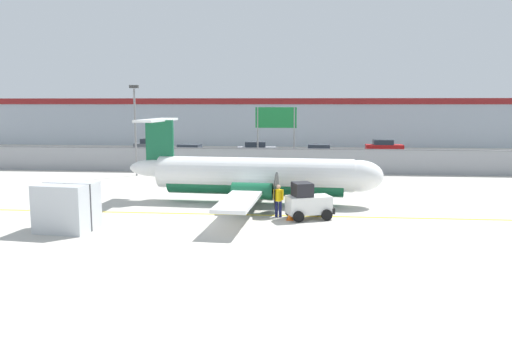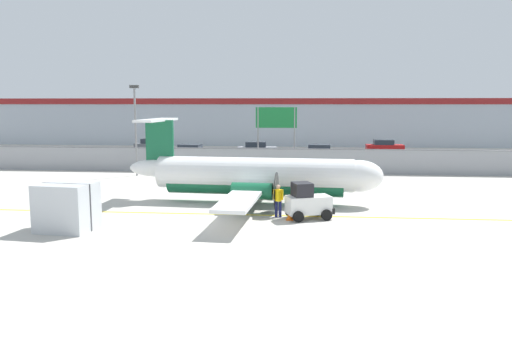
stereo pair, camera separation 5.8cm
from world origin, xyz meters
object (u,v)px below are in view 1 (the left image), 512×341
object	(u,v)px
commuter_airplane	(259,176)
parked_car_4	(384,147)
traffic_cone_far_left	(290,214)
parked_car_1	(189,152)
apron_light_pole	(135,123)
parked_car_2	(256,149)
parked_car_3	(320,152)
ground_crew_worker	(278,199)
cargo_container	(67,207)
traffic_cone_far_right	(240,201)
highway_sign	(276,123)
traffic_cone_near_right	(303,201)
baggage_tug	(308,202)
traffic_cone_near_left	(299,196)
parked_car_0	(152,146)

from	to	relation	value
commuter_airplane	parked_car_4	xyz separation A→B (m)	(11.90, 29.33, -0.71)
traffic_cone_far_left	parked_car_1	bearing A→B (deg)	113.50
apron_light_pole	parked_car_1	bearing A→B (deg)	80.04
parked_car_2	parked_car_3	xyz separation A→B (m)	(6.76, -2.93, 0.00)
ground_crew_worker	cargo_container	size ratio (longest dim) A/B	0.65
commuter_airplane	parked_car_2	size ratio (longest dim) A/B	3.75
traffic_cone_far_right	highway_sign	world-z (taller)	highway_sign
traffic_cone_near_right	traffic_cone_far_right	world-z (taller)	same
parked_car_1	apron_light_pole	world-z (taller)	apron_light_pole
baggage_tug	commuter_airplane	bearing A→B (deg)	106.70
traffic_cone_far_right	parked_car_4	size ratio (longest dim) A/B	0.15
commuter_airplane	parked_car_2	bearing A→B (deg)	99.22
traffic_cone_far_left	parked_car_1	world-z (taller)	parked_car_1
baggage_tug	traffic_cone_near_left	distance (m)	4.63
traffic_cone_near_left	parked_car_0	bearing A→B (deg)	122.11
ground_crew_worker	traffic_cone_far_left	bearing A→B (deg)	-123.57
traffic_cone_near_right	parked_car_3	bearing A→B (deg)	85.53
commuter_airplane	traffic_cone_far_left	bearing A→B (deg)	-61.30
traffic_cone_near_right	parked_car_1	distance (m)	24.49
traffic_cone_far_right	apron_light_pole	size ratio (longest dim) A/B	0.09
parked_car_3	traffic_cone_far_left	bearing A→B (deg)	-92.32
highway_sign	parked_car_0	bearing A→B (deg)	138.39
traffic_cone_near_left	parked_car_4	size ratio (longest dim) A/B	0.15
commuter_airplane	parked_car_3	world-z (taller)	commuter_airplane
ground_crew_worker	parked_car_4	world-z (taller)	same
traffic_cone_near_right	cargo_container	bearing A→B (deg)	-149.20
cargo_container	parked_car_2	bearing A→B (deg)	85.94
commuter_airplane	ground_crew_worker	bearing A→B (deg)	-66.12
baggage_tug	traffic_cone_near_right	distance (m)	3.20
highway_sign	traffic_cone_far_left	bearing A→B (deg)	-84.89
commuter_airplane	traffic_cone_near_left	world-z (taller)	commuter_airplane
traffic_cone_near_right	parked_car_1	xyz separation A→B (m)	(-11.56, 21.58, 0.58)
traffic_cone_near_right	parked_car_2	world-z (taller)	parked_car_2
cargo_container	apron_light_pole	world-z (taller)	apron_light_pole
parked_car_0	cargo_container	bearing A→B (deg)	-72.08
parked_car_0	highway_sign	xyz separation A→B (m)	(15.25, -13.54, 3.24)
commuter_airplane	parked_car_1	world-z (taller)	commuter_airplane
cargo_container	traffic_cone_near_left	distance (m)	13.26
parked_car_3	parked_car_4	bearing A→B (deg)	47.02
highway_sign	parked_car_4	bearing A→B (deg)	51.01
ground_crew_worker	parked_car_1	size ratio (longest dim) A/B	0.39
parked_car_1	ground_crew_worker	bearing A→B (deg)	119.02
ground_crew_worker	highway_sign	size ratio (longest dim) A/B	0.31
traffic_cone_near_left	traffic_cone_far_left	distance (m)	4.92
parked_car_1	apron_light_pole	xyz separation A→B (m)	(-1.87, -10.67, 3.41)
traffic_cone_near_right	traffic_cone_far_right	size ratio (longest dim) A/B	1.00
baggage_tug	traffic_cone_near_left	xyz separation A→B (m)	(-0.48, 4.57, -0.54)
traffic_cone_near_left	parked_car_0	distance (m)	32.65
commuter_airplane	traffic_cone_near_right	xyz separation A→B (m)	(2.58, -0.64, -1.29)
parked_car_1	parked_car_3	distance (m)	13.38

